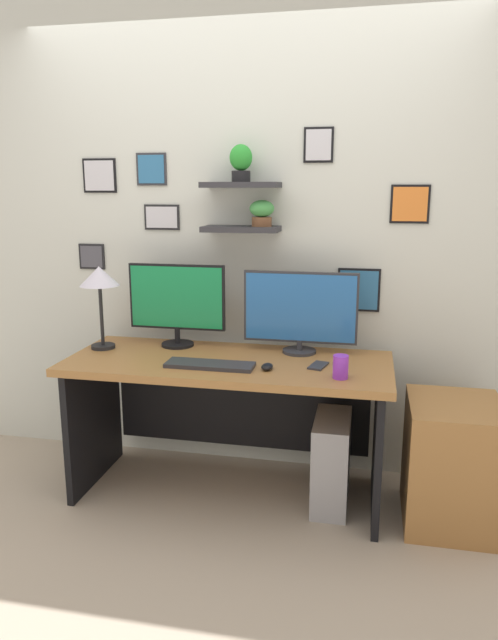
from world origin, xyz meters
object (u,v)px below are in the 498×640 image
(desk, at_px, (231,394))
(desk_lamp, at_px, (100,282))
(monitor_left, at_px, (177,302))
(monitor_right, at_px, (300,311))
(cell_phone, at_px, (318,366))
(keyboard, at_px, (210,365))
(drawer_cabinet, at_px, (452,463))
(computer_mouse, at_px, (267,367))
(water_cup, at_px, (341,367))
(computer_tower_right, at_px, (331,461))

(desk, bearing_deg, desk_lamp, 178.36)
(monitor_left, relative_size, monitor_right, 0.90)
(cell_phone, bearing_deg, monitor_left, 176.69)
(monitor_left, relative_size, keyboard, 1.24)
(drawer_cabinet, bearing_deg, cell_phone, 178.43)
(monitor_right, relative_size, computer_mouse, 6.75)
(keyboard, relative_size, water_cup, 4.00)
(desk, bearing_deg, drawer_cabinet, -4.93)
(cell_phone, relative_size, water_cup, 1.27)
(monitor_right, height_order, computer_tower_right, monitor_right)
(monitor_right, bearing_deg, desk, -154.73)
(desk, bearing_deg, cell_phone, -9.64)
(monitor_left, xyz_separation_m, desk_lamp, (-0.39, -0.14, 0.12))
(monitor_right, distance_m, computer_tower_right, 0.80)
(desk, relative_size, drawer_cabinet, 2.72)
(desk, distance_m, keyboard, 0.30)
(computer_mouse, height_order, water_cup, water_cup)
(drawer_cabinet, bearing_deg, desk, 175.07)
(monitor_right, distance_m, keyboard, 0.58)
(cell_phone, bearing_deg, drawer_cabinet, 11.70)
(keyboard, xyz_separation_m, computer_mouse, (0.29, 0.01, 0.01))
(desk, relative_size, monitor_right, 2.75)
(desk, height_order, monitor_left, monitor_left)
(desk_lamp, bearing_deg, computer_mouse, -11.81)
(cell_phone, distance_m, water_cup, 0.20)
(drawer_cabinet, xyz_separation_m, computer_tower_right, (-0.58, 0.05, -0.07))
(monitor_left, bearing_deg, desk, -25.25)
(desk, distance_m, monitor_left, 0.60)
(monitor_right, bearing_deg, desk_lamp, -172.51)
(computer_mouse, distance_m, desk_lamp, 1.04)
(water_cup, height_order, computer_tower_right, water_cup)
(computer_mouse, distance_m, water_cup, 0.36)
(desk, bearing_deg, monitor_left, 154.75)
(water_cup, bearing_deg, desk, 157.67)
(drawer_cabinet, bearing_deg, monitor_right, 161.74)
(desk, xyz_separation_m, computer_tower_right, (0.55, -0.05, -0.31))
(desk, relative_size, keyboard, 3.79)
(computer_mouse, bearing_deg, water_cup, -9.62)
(computer_mouse, bearing_deg, monitor_right, 71.14)
(drawer_cabinet, bearing_deg, desk_lamp, 176.36)
(cell_phone, xyz_separation_m, drawer_cabinet, (0.66, -0.02, -0.45))
(computer_tower_right, bearing_deg, desk_lamp, 176.77)
(keyboard, distance_m, computer_tower_right, 0.81)
(monitor_left, height_order, cell_phone, monitor_left)
(desk_lamp, bearing_deg, desk, -1.64)
(keyboard, bearing_deg, monitor_left, 128.80)
(computer_tower_right, bearing_deg, computer_mouse, -158.12)
(desk, height_order, cell_phone, cell_phone)
(desk, relative_size, computer_mouse, 18.54)
(desk, xyz_separation_m, keyboard, (-0.06, -0.19, 0.22))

